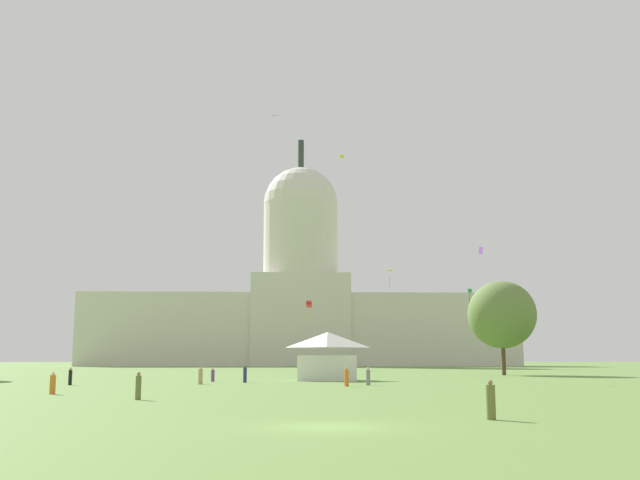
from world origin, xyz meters
The scene contains 19 objects.
ground_plane centered at (0.00, 0.00, 0.00)m, with size 800.00×800.00×0.00m, color olive.
capitol_building centered at (1.56, 194.88, 18.91)m, with size 127.61×22.61×68.99m.
event_tent centered at (2.76, 56.14, 2.66)m, with size 7.23×6.41×5.38m.
tree_east_far centered at (29.68, 80.43, 8.78)m, with size 12.92×13.23×13.73m.
person_olive_back_left centered at (-10.70, 18.18, 0.78)m, with size 0.42×0.42×1.68m.
person_purple_deep_crowd centered at (-9.67, 52.46, 0.67)m, with size 0.46×0.46×1.47m.
person_orange_back_right centered at (-18.09, 25.41, 0.70)m, with size 0.49×0.49×1.54m.
person_navy_near_tree_east centered at (-6.07, 49.36, 0.79)m, with size 0.51×0.51×1.72m.
person_grey_back_center centered at (5.77, 41.43, 0.75)m, with size 0.54×0.54×1.64m.
person_olive_near_tree_west centered at (6.87, 2.85, 0.75)m, with size 0.54×0.54×1.63m.
person_tan_aisle_center centered at (-10.03, 44.48, 0.77)m, with size 0.60×0.60×1.69m.
person_black_mid_right centered at (-21.88, 42.84, 0.76)m, with size 0.46×0.46×1.63m.
person_orange_front_right centered at (3.59, 39.05, 0.78)m, with size 0.57×0.57×1.71m.
kite_gold_mid centered at (18.41, 117.72, 19.01)m, with size 1.63×1.86×3.16m.
kite_green_low centered at (37.82, 132.92, 16.91)m, with size 1.02×1.02×3.78m.
kite_yellow_high centered at (11.95, 162.88, 55.26)m, with size 1.11×0.72×0.96m.
kite_violet_mid centered at (28.29, 86.00, 19.10)m, with size 0.35×1.12×1.26m.
kite_pink_high centered at (-3.90, 77.08, 37.34)m, with size 1.31×0.90×0.26m.
kite_red_low centered at (2.37, 124.24, 13.31)m, with size 1.25×1.33×4.39m.
Camera 1 is at (-1.48, -28.41, 2.55)m, focal length 41.87 mm.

